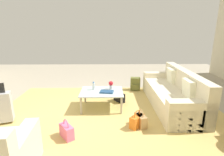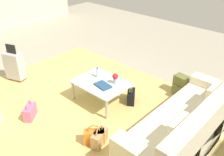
# 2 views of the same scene
# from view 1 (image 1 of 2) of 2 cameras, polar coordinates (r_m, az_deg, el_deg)

# --- Properties ---
(ground_plane) EXTENTS (12.00, 12.00, 0.00)m
(ground_plane) POSITION_cam_1_polar(r_m,az_deg,el_deg) (3.96, -9.51, -12.61)
(ground_plane) COLOR #A89E89
(area_rug) EXTENTS (5.20, 4.40, 0.01)m
(area_rug) POSITION_cam_1_polar(r_m,az_deg,el_deg) (3.74, -0.57, -14.12)
(area_rug) COLOR tan
(area_rug) RESTS_ON ground
(couch) EXTENTS (0.90, 2.43, 0.89)m
(couch) POSITION_cam_1_polar(r_m,az_deg,el_deg) (4.63, 19.63, -4.97)
(couch) COLOR beige
(couch) RESTS_ON ground
(coffee_table) EXTENTS (1.01, 0.77, 0.43)m
(coffee_table) POSITION_cam_1_polar(r_m,az_deg,el_deg) (4.22, -3.36, -4.95)
(coffee_table) COLOR silver
(coffee_table) RESTS_ON ground
(water_bottle) EXTENTS (0.06, 0.06, 0.20)m
(water_bottle) POSITION_cam_1_polar(r_m,az_deg,el_deg) (4.28, -6.01, -2.66)
(water_bottle) COLOR silver
(water_bottle) RESTS_ON coffee_table
(coffee_table_book) EXTENTS (0.33, 0.25, 0.03)m
(coffee_table_book) POSITION_cam_1_polar(r_m,az_deg,el_deg) (4.12, -1.74, -4.49)
(coffee_table_book) COLOR navy
(coffee_table_book) RESTS_ON coffee_table
(flower_vase) EXTENTS (0.11, 0.11, 0.21)m
(flower_vase) POSITION_cam_1_polar(r_m,az_deg,el_deg) (4.30, -0.38, -2.07)
(flower_vase) COLOR #B2B7BC
(flower_vase) RESTS_ON coffee_table
(suitcase_silver) EXTENTS (0.45, 0.34, 0.85)m
(suitcase_silver) POSITION_cam_1_polar(r_m,az_deg,el_deg) (4.20, -32.55, -7.95)
(suitcase_silver) COLOR #B7B7BC
(suitcase_silver) RESTS_ON ground
(handbag_orange) EXTENTS (0.32, 0.33, 0.36)m
(handbag_orange) POSITION_cam_1_polar(r_m,az_deg,el_deg) (3.55, 8.11, -13.72)
(handbag_orange) COLOR orange
(handbag_orange) RESTS_ON ground
(handbag_black) EXTENTS (0.30, 0.34, 0.36)m
(handbag_black) POSITION_cam_1_polar(r_m,az_deg,el_deg) (4.65, 2.40, -6.21)
(handbag_black) COLOR black
(handbag_black) RESTS_ON ground
(handbag_tan) EXTENTS (0.23, 0.35, 0.36)m
(handbag_tan) POSITION_cam_1_polar(r_m,az_deg,el_deg) (3.59, 9.34, -13.39)
(handbag_tan) COLOR tan
(handbag_tan) RESTS_ON ground
(handbag_pink) EXTENTS (0.31, 0.34, 0.36)m
(handbag_pink) POSITION_cam_1_polar(r_m,az_deg,el_deg) (3.31, -14.59, -16.45)
(handbag_pink) COLOR pink
(handbag_pink) RESTS_ON ground
(backpack_olive) EXTENTS (0.32, 0.28, 0.40)m
(backpack_olive) POSITION_cam_1_polar(r_m,az_deg,el_deg) (5.56, 7.59, -1.96)
(backpack_olive) COLOR olive
(backpack_olive) RESTS_ON ground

